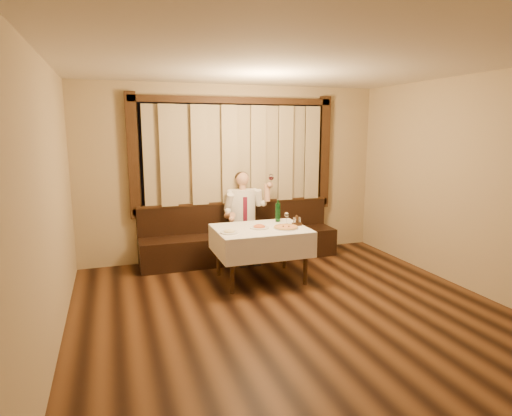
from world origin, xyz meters
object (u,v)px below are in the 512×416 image
object	(u,v)px
banquette	(240,241)
pasta_cream	(229,230)
dining_table	(261,235)
seated_man	(244,210)
pizza	(286,227)
pasta_red	(259,225)
green_bottle	(278,212)
cruet_caddy	(297,222)

from	to	relation	value
banquette	pasta_cream	xyz separation A→B (m)	(-0.49, -1.17, 0.48)
dining_table	pasta_cream	bearing A→B (deg)	-163.49
seated_man	banquette	bearing A→B (deg)	121.50
pizza	pasta_red	xyz separation A→B (m)	(-0.34, 0.13, 0.02)
pasta_red	green_bottle	world-z (taller)	green_bottle
banquette	dining_table	bearing A→B (deg)	-90.00
pizza	pasta_red	world-z (taller)	pasta_red
pasta_red	dining_table	bearing A→B (deg)	29.08
dining_table	pasta_red	size ratio (longest dim) A/B	4.76
banquette	cruet_caddy	distance (m)	1.29
pizza	pasta_red	bearing A→B (deg)	159.15
banquette	green_bottle	world-z (taller)	green_bottle
pasta_cream	green_bottle	bearing A→B (deg)	26.95
seated_man	dining_table	bearing A→B (deg)	-93.38
pasta_red	green_bottle	bearing A→B (deg)	37.76
banquette	green_bottle	xyz separation A→B (m)	(0.37, -0.73, 0.59)
dining_table	green_bottle	world-z (taller)	green_bottle
banquette	green_bottle	distance (m)	1.01
banquette	cruet_caddy	world-z (taller)	banquette
pizza	green_bottle	distance (m)	0.46
pasta_cream	green_bottle	xyz separation A→B (m)	(0.87, 0.44, 0.11)
banquette	seated_man	bearing A→B (deg)	-58.50
dining_table	seated_man	bearing A→B (deg)	86.62
banquette	dining_table	xyz separation A→B (m)	(0.00, -1.02, 0.34)
pasta_cream	pizza	bearing A→B (deg)	0.12
pasta_cream	pasta_red	bearing A→B (deg)	15.78
green_bottle	pasta_cream	bearing A→B (deg)	-153.05
pasta_red	seated_man	size ratio (longest dim) A/B	0.19
dining_table	seated_man	size ratio (longest dim) A/B	0.88
seated_man	pizza	bearing A→B (deg)	-76.29
dining_table	pizza	distance (m)	0.37
banquette	pizza	world-z (taller)	banquette
green_bottle	seated_man	bearing A→B (deg)	116.41
pizza	dining_table	bearing A→B (deg)	155.53
pasta_cream	dining_table	bearing A→B (deg)	16.51
pasta_red	cruet_caddy	world-z (taller)	cruet_caddy
dining_table	pasta_cream	world-z (taller)	pasta_cream
cruet_caddy	dining_table	bearing A→B (deg)	176.70
pasta_red	seated_man	xyz separation A→B (m)	(0.08, 0.95, 0.04)
cruet_caddy	seated_man	size ratio (longest dim) A/B	0.10
pizza	cruet_caddy	distance (m)	0.24
banquette	pasta_cream	distance (m)	1.36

